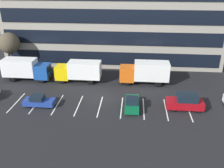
{
  "coord_description": "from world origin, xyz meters",
  "views": [
    {
      "loc": [
        4.05,
        -29.7,
        15.6
      ],
      "look_at": [
        1.2,
        1.51,
        1.4
      ],
      "focal_mm": 39.17,
      "sensor_mm": 36.0,
      "label": 1
    }
  ],
  "objects": [
    {
      "name": "box_truck_yellow",
      "position": [
        -4.27,
        5.09,
        1.87
      ],
      "size": [
        7.15,
        2.37,
        3.32
      ],
      "color": "yellow",
      "rests_on": "ground_plane"
    },
    {
      "name": "suv_maroon",
      "position": [
        10.7,
        -2.18,
        0.99
      ],
      "size": [
        4.55,
        1.93,
        2.06
      ],
      "color": "maroon",
      "rests_on": "ground_plane"
    },
    {
      "name": "lot_markings",
      "position": [
        0.0,
        -2.51,
        0.0
      ],
      "size": [
        22.54,
        5.4,
        0.01
      ],
      "color": "silver",
      "rests_on": "ground_plane"
    },
    {
      "name": "bare_tree",
      "position": [
        -17.0,
        9.02,
        4.85
      ],
      "size": [
        3.54,
        3.54,
        6.63
      ],
      "color": "#473323",
      "rests_on": "ground_plane"
    },
    {
      "name": "box_truck_orange",
      "position": [
        5.93,
        5.26,
        1.97
      ],
      "size": [
        7.54,
        2.5,
        3.49
      ],
      "color": "#D85914",
      "rests_on": "ground_plane"
    },
    {
      "name": "sedan_forest",
      "position": [
        4.11,
        -2.59,
        0.7
      ],
      "size": [
        1.74,
        4.15,
        1.49
      ],
      "color": "#0C5933",
      "rests_on": "ground_plane"
    },
    {
      "name": "sedan_navy",
      "position": [
        -7.83,
        -3.03,
        0.67
      ],
      "size": [
        3.94,
        1.65,
        1.41
      ],
      "color": "navy",
      "rests_on": "ground_plane"
    },
    {
      "name": "office_building",
      "position": [
        0.0,
        17.95,
        9.0
      ],
      "size": [
        38.92,
        13.81,
        18.0
      ],
      "color": "gray",
      "rests_on": "ground_plane"
    },
    {
      "name": "box_truck_blue",
      "position": [
        -12.81,
        5.01,
        1.94
      ],
      "size": [
        7.45,
        2.47,
        3.45
      ],
      "color": "#194799",
      "rests_on": "ground_plane"
    },
    {
      "name": "ground_plane",
      "position": [
        0.0,
        0.0,
        0.0
      ],
      "size": [
        120.0,
        120.0,
        0.0
      ],
      "primitive_type": "plane",
      "color": "black"
    }
  ]
}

